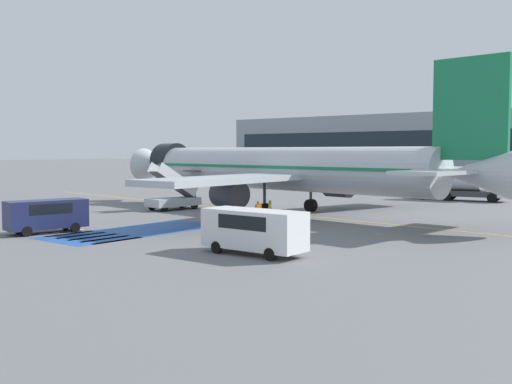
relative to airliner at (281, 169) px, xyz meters
The scene contains 16 objects.
ground_plane 4.19m from the airliner, 150.32° to the left, with size 600.00×600.00×0.00m, color slate.
apron_leadline_yellow 3.86m from the airliner, behind, with size 0.20×74.65×0.01m, color gold.
apron_stand_patch_blue 15.66m from the airliner, 92.60° to the right, with size 5.24×12.41×0.01m, color #2856A8.
apron_walkway_bar_0 19.41m from the airliner, 103.03° to the right, with size 0.44×3.60×0.01m, color silver.
apron_walkway_bar_1 19.18m from the airliner, 99.46° to the right, with size 0.44×3.60×0.01m, color silver.
apron_walkway_bar_2 19.02m from the airliner, 95.82° to the right, with size 0.44×3.60×0.01m, color silver.
apron_walkway_bar_3 18.94m from the airliner, 92.13° to the right, with size 0.44×3.60×0.01m, color silver.
apron_walkway_bar_4 18.94m from the airliner, 88.43° to the right, with size 0.44×3.60×0.01m, color silver.
apron_walkway_bar_5 19.01m from the airliner, 84.73° to the right, with size 0.44×3.60×0.01m, color silver.
airliner is the anchor object (origin of this frame).
boarding_stairs_forward 10.49m from the airliner, 160.12° to the right, with size 2.67×5.40×4.34m.
fuel_tanker 23.89m from the airliner, 73.83° to the left, with size 10.25×3.69×3.67m.
service_van_0 19.99m from the airliner, 103.24° to the right, with size 2.73×5.28×2.15m.
service_van_1 20.47m from the airliner, 57.35° to the right, with size 5.59×2.12×2.30m.
ground_crew_0 8.34m from the airliner, 65.41° to the right, with size 0.37×0.48×1.70m.
ground_crew_1 6.69m from the airliner, 61.28° to the right, with size 0.45×0.48×1.62m.
Camera 1 is at (31.70, -41.57, 5.32)m, focal length 42.00 mm.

